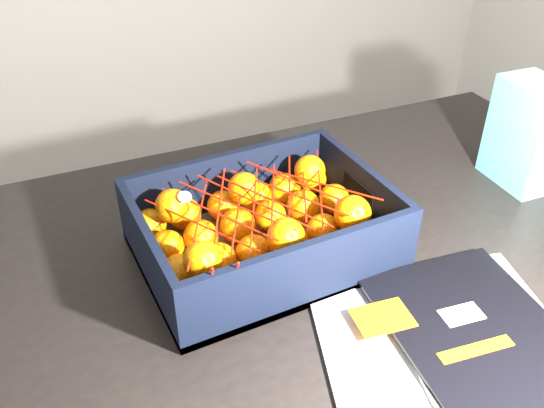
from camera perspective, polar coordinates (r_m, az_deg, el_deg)
name	(u,v)px	position (r m, az deg, el deg)	size (l,w,h in m)	color
table	(325,297)	(0.97, 5.24, -9.04)	(1.25, 0.87, 0.75)	black
magazine_stack	(457,343)	(0.79, 17.64, -12.79)	(0.39, 0.33, 0.02)	beige
produce_crate	(263,235)	(0.88, -0.88, -3.09)	(0.36, 0.27, 0.11)	brown
clementine_heap	(261,229)	(0.87, -1.05, -2.49)	(0.34, 0.25, 0.10)	orange
mesh_net	(260,206)	(0.83, -1.17, -0.20)	(0.30, 0.24, 0.09)	red
retail_carton	(528,134)	(1.12, 23.75, 6.28)	(0.08, 0.13, 0.19)	white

